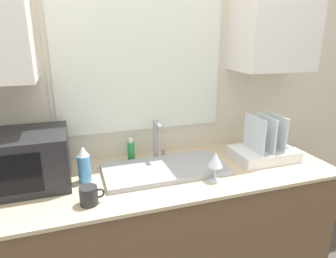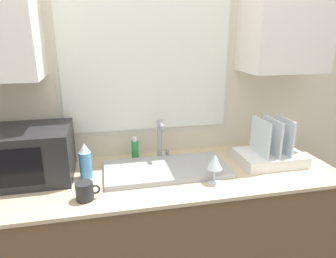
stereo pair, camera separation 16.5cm
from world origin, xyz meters
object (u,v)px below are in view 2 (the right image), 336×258
Objects in this scene: dish_rack at (270,154)px; microwave at (25,154)px; spray_bottle at (85,161)px; faucet at (161,137)px; soap_bottle at (135,150)px; mug_near_sink at (85,191)px; wine_glass at (215,162)px.

microwave is at bearing 175.88° from dish_rack.
spray_bottle is at bearing 178.13° from dish_rack.
microwave is 2.43× the size of spray_bottle.
soap_bottle is (-0.16, 0.03, -0.08)m from faucet.
microwave is 1.45m from dish_rack.
faucet is 2.20× the size of mug_near_sink.
dish_rack is (0.66, -0.21, -0.09)m from faucet.
faucet is 0.52× the size of microwave.
wine_glass is at bearing -15.34° from microwave.
wine_glass is at bearing -59.46° from faucet.
microwave is at bearing 168.26° from spray_bottle.
faucet reaches higher than mug_near_sink.
microwave is 1.27× the size of dish_rack.
faucet is at bearing 120.54° from wine_glass.
mug_near_sink is at bearing -123.51° from soap_bottle.
wine_glass is (-0.44, -0.17, 0.06)m from dish_rack.
soap_bottle is at bearing 56.49° from mug_near_sink.
wine_glass is (1.01, -0.28, -0.02)m from microwave.
faucet reaches higher than soap_bottle.
wine_glass is at bearing 2.89° from mug_near_sink.
microwave is at bearing -167.87° from soap_bottle.
dish_rack is 1.14m from mug_near_sink.
microwave is 1.05m from wine_glass.
spray_bottle is 1.37× the size of soap_bottle.
faucet is 0.50m from spray_bottle.
soap_bottle is (0.63, 0.13, -0.08)m from microwave.
microwave is 3.32× the size of soap_bottle.
wine_glass is (0.22, -0.38, -0.03)m from faucet.
soap_bottle is 0.91× the size of wine_glass.
mug_near_sink is at bearing -177.11° from wine_glass.
dish_rack reaches higher than spray_bottle.
soap_bottle is at bearing 163.82° from dish_rack.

